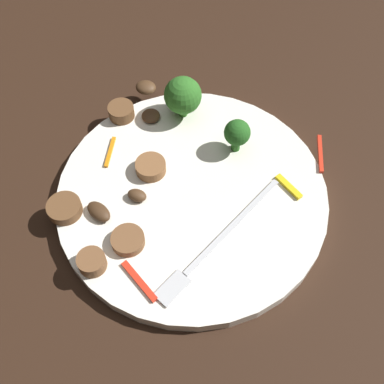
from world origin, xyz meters
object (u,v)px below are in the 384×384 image
object	(u,v)px
pepper_strip_2	(320,154)
sausage_slice_3	(128,240)
pepper_strip_1	(139,281)
broccoli_floret_1	(183,96)
mushroom_1	(137,195)
sausage_slice_4	(151,167)
sausage_slice_2	(65,208)
mushroom_0	(146,87)
mushroom_2	(99,212)
mushroom_3	(151,116)
broccoli_floret_0	(237,133)
sausage_slice_0	(121,112)
fork	(213,246)
pepper_strip_0	(110,152)
plate	(192,196)
sausage_slice_1	(92,262)
pepper_strip_3	(289,187)

from	to	relation	value
pepper_strip_2	sausage_slice_3	bearing A→B (deg)	-42.13
pepper_strip_1	broccoli_floret_1	bearing A→B (deg)	-170.65
sausage_slice_3	mushroom_1	size ratio (longest dim) A/B	1.61
sausage_slice_4	sausage_slice_2	bearing A→B (deg)	-39.12
mushroom_0	mushroom_2	size ratio (longest dim) A/B	0.85
sausage_slice_2	mushroom_2	distance (m)	0.04
mushroom_1	mushroom_3	xyz separation A→B (m)	(-0.11, -0.03, -0.00)
pepper_strip_1	broccoli_floret_0	bearing A→B (deg)	168.19
sausage_slice_0	pepper_strip_1	world-z (taller)	sausage_slice_0
sausage_slice_0	mushroom_1	bearing A→B (deg)	32.45
broccoli_floret_1	mushroom_3	world-z (taller)	broccoli_floret_1
fork	sausage_slice_3	bearing A→B (deg)	-51.34
pepper_strip_0	sausage_slice_2	bearing A→B (deg)	-7.33
plate	pepper_strip_1	size ratio (longest dim) A/B	5.74
mushroom_0	pepper_strip_1	world-z (taller)	mushroom_0
sausage_slice_1	mushroom_1	size ratio (longest dim) A/B	1.33
sausage_slice_1	mushroom_1	xyz separation A→B (m)	(-0.09, 0.01, -0.00)
broccoli_floret_0	pepper_strip_0	distance (m)	0.14
fork	pepper_strip_0	distance (m)	0.16
mushroom_0	pepper_strip_2	world-z (taller)	mushroom_0
sausage_slice_0	pepper_strip_0	size ratio (longest dim) A/B	0.73
sausage_slice_0	mushroom_2	xyz separation A→B (m)	(0.13, 0.03, -0.00)
broccoli_floret_0	pepper_strip_2	distance (m)	0.10
plate	sausage_slice_0	world-z (taller)	sausage_slice_0
mushroom_3	sausage_slice_3	bearing A→B (deg)	14.70
sausage_slice_2	pepper_strip_3	world-z (taller)	sausage_slice_2
broccoli_floret_0	pepper_strip_2	world-z (taller)	broccoli_floret_0
sausage_slice_1	sausage_slice_3	world-z (taller)	sausage_slice_1
broccoli_floret_0	pepper_strip_0	world-z (taller)	broccoli_floret_0
sausage_slice_2	sausage_slice_4	bearing A→B (deg)	140.88
plate	broccoli_floret_1	bearing A→B (deg)	-154.59
sausage_slice_4	pepper_strip_3	xyz separation A→B (m)	(-0.03, 0.15, -0.00)
sausage_slice_0	pepper_strip_3	distance (m)	0.21
broccoli_floret_1	sausage_slice_2	size ratio (longest dim) A/B	1.50
broccoli_floret_1	sausage_slice_2	distance (m)	0.18
broccoli_floret_0	mushroom_2	bearing A→B (deg)	-39.41
sausage_slice_2	sausage_slice_3	world-z (taller)	sausage_slice_2
broccoli_floret_0	mushroom_1	bearing A→B (deg)	-38.26
pepper_strip_2	plate	bearing A→B (deg)	-50.88
sausage_slice_1	mushroom_0	world-z (taller)	sausage_slice_1
broccoli_floret_1	sausage_slice_3	world-z (taller)	broccoli_floret_1
mushroom_3	plate	bearing A→B (deg)	45.07
broccoli_floret_0	sausage_slice_1	xyz separation A→B (m)	(0.18, -0.09, -0.02)
pepper_strip_0	mushroom_1	bearing A→B (deg)	49.68
mushroom_3	pepper_strip_1	bearing A→B (deg)	19.53
fork	sausage_slice_4	world-z (taller)	sausage_slice_4
broccoli_floret_0	sausage_slice_0	distance (m)	0.14
mushroom_1	pepper_strip_0	bearing A→B (deg)	-130.32
fork	mushroom_0	size ratio (longest dim) A/B	6.80
mushroom_3	fork	bearing A→B (deg)	42.29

